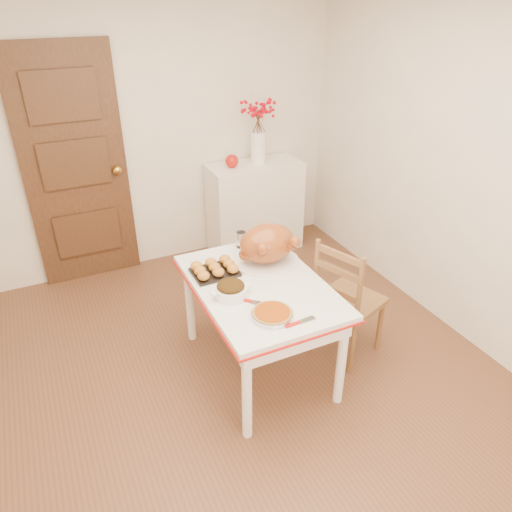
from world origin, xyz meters
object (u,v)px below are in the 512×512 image
sideboard (255,207)px  chair_oak (349,298)px  kitchen_table (259,327)px  pumpkin_pie (272,313)px  turkey_platter (267,245)px

sideboard → chair_oak: size_ratio=0.97×
sideboard → kitchen_table: size_ratio=0.76×
sideboard → kitchen_table: bearing=-114.5°
sideboard → kitchen_table: sideboard is taller
kitchen_table → chair_oak: bearing=-8.8°
sideboard → chair_oak: bearing=-92.8°
sideboard → pumpkin_pie: (-0.84, -2.01, 0.28)m
pumpkin_pie → kitchen_table: bearing=76.0°
turkey_platter → pumpkin_pie: bearing=-125.5°
kitchen_table → pumpkin_pie: (-0.09, -0.36, 0.38)m
pumpkin_pie → chair_oak: bearing=18.8°
kitchen_table → chair_oak: (0.66, -0.10, 0.11)m
kitchen_table → turkey_platter: 0.56m
kitchen_table → pumpkin_pie: pumpkin_pie is taller
chair_oak → pumpkin_pie: (-0.75, -0.26, 0.27)m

